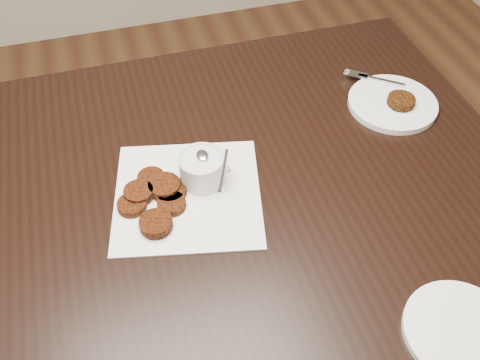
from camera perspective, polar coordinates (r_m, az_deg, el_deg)
name	(u,v)px	position (r m, az deg, el deg)	size (l,w,h in m)	color
table	(172,302)	(1.34, -7.36, -12.90)	(1.51, 0.97, 0.75)	black
napkin	(188,194)	(1.04, -5.63, -1.55)	(0.28, 0.28, 0.00)	white
sauce_ramekin	(201,157)	(1.02, -4.20, 2.43)	(0.12, 0.12, 0.12)	silver
patty_cluster	(156,195)	(1.03, -9.05, -1.57)	(0.21, 0.21, 0.02)	maroon
plate_with_patty	(393,101)	(1.27, 16.11, 8.16)	(0.20, 0.20, 0.03)	white
plate_empty	(461,332)	(0.94, 22.66, -14.86)	(0.18, 0.18, 0.01)	white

